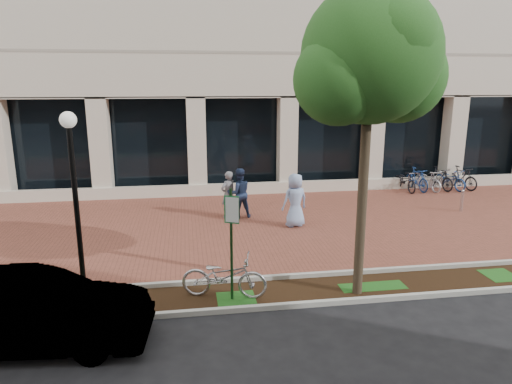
{
  "coord_description": "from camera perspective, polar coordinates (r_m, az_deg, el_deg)",
  "views": [
    {
      "loc": [
        -2.45,
        -14.89,
        4.82
      ],
      "look_at": [
        -0.28,
        -0.8,
        1.37
      ],
      "focal_mm": 32.0,
      "sensor_mm": 36.0,
      "label": 1
    }
  ],
  "objects": [
    {
      "name": "planting_strip",
      "position": [
        11.05,
        5.07,
        -12.3
      ],
      "size": [
        40.0,
        1.5,
        0.01
      ],
      "primitive_type": "cube",
      "color": "black",
      "rests_on": "ground"
    },
    {
      "name": "brick_plaza",
      "position": [
        15.84,
        0.56,
        -4.11
      ],
      "size": [
        40.0,
        9.0,
        0.01
      ],
      "primitive_type": "cube",
      "color": "brown",
      "rests_on": "ground"
    },
    {
      "name": "sedan_near_curb",
      "position": [
        9.58,
        -26.16,
        -13.41
      ],
      "size": [
        4.32,
        1.82,
        1.39
      ],
      "primitive_type": "imported",
      "rotation": [
        0.0,
        0.0,
        1.49
      ],
      "color": "#B1B1B6",
      "rests_on": "ground"
    },
    {
      "name": "pedestrian_right",
      "position": [
        15.49,
        4.9,
        -1.04
      ],
      "size": [
        1.02,
        0.8,
        1.84
      ],
      "primitive_type": "imported",
      "rotation": [
        0.0,
        0.0,
        3.41
      ],
      "color": "#8CA6D1",
      "rests_on": "ground"
    },
    {
      "name": "lamppost",
      "position": [
        10.86,
        -21.66,
        -0.35
      ],
      "size": [
        0.36,
        0.36,
        4.21
      ],
      "color": "black",
      "rests_on": "ground"
    },
    {
      "name": "pedestrian_left",
      "position": [
        16.52,
        -3.49,
        -0.31
      ],
      "size": [
        0.75,
        0.69,
        1.71
      ],
      "primitive_type": "imported",
      "rotation": [
        0.0,
        0.0,
        3.74
      ],
      "color": "slate",
      "rests_on": "ground"
    },
    {
      "name": "curb_street_side",
      "position": [
        10.37,
        6.09,
        -13.79
      ],
      "size": [
        40.0,
        0.12,
        0.12
      ],
      "primitive_type": "cube",
      "color": "#B3B3A9",
      "rests_on": "ground"
    },
    {
      "name": "curb_plaza_side",
      "position": [
        11.68,
        4.19,
        -10.48
      ],
      "size": [
        40.0,
        0.12,
        0.12
      ],
      "primitive_type": "cube",
      "color": "#B3B3A9",
      "rests_on": "ground"
    },
    {
      "name": "street_tree",
      "position": [
        10.17,
        14.24,
        15.23
      ],
      "size": [
        3.48,
        2.9,
        6.82
      ],
      "color": "#4D402C",
      "rests_on": "ground"
    },
    {
      "name": "bike_rack_cluster",
      "position": [
        22.35,
        21.25,
        1.5
      ],
      "size": [
        3.63,
        1.9,
        1.05
      ],
      "rotation": [
        0.0,
        0.0,
        0.17
      ],
      "color": "black",
      "rests_on": "ground"
    },
    {
      "name": "parking_sign",
      "position": [
        10.03,
        -3.1,
        -4.9
      ],
      "size": [
        0.34,
        0.07,
        2.6
      ],
      "rotation": [
        0.0,
        0.0,
        -0.43
      ],
      "color": "#163D19",
      "rests_on": "ground"
    },
    {
      "name": "bollard",
      "position": [
        19.01,
        24.34,
        -0.96
      ],
      "size": [
        0.12,
        0.12,
        0.86
      ],
      "color": "#BBBBC0",
      "rests_on": "ground"
    },
    {
      "name": "pedestrian_mid",
      "position": [
        16.48,
        -2.14,
        -0.14
      ],
      "size": [
        0.98,
        0.82,
        1.82
      ],
      "primitive_type": "imported",
      "rotation": [
        0.0,
        0.0,
        3.3
      ],
      "color": "#1B2845",
      "rests_on": "ground"
    },
    {
      "name": "locked_bicycle",
      "position": [
        10.57,
        -4.0,
        -10.45
      ],
      "size": [
        2.08,
        1.17,
        1.04
      ],
      "primitive_type": "imported",
      "rotation": [
        0.0,
        0.0,
        1.31
      ],
      "color": "#B0B0B5",
      "rests_on": "ground"
    },
    {
      "name": "ground",
      "position": [
        15.84,
        0.56,
        -4.12
      ],
      "size": [
        120.0,
        120.0,
        0.0
      ],
      "primitive_type": "plane",
      "color": "black",
      "rests_on": "ground"
    }
  ]
}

